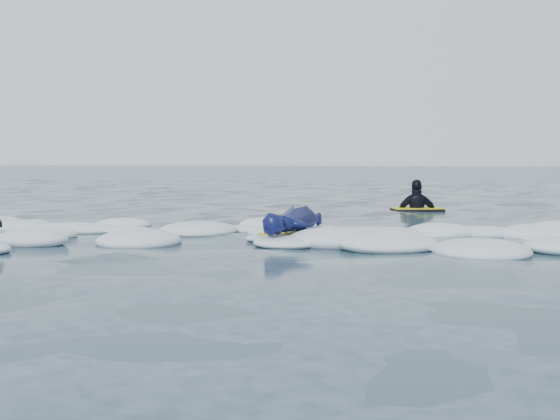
% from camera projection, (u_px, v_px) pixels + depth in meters
% --- Properties ---
extents(ground, '(120.00, 120.00, 0.00)m').
position_uv_depth(ground, '(224.00, 247.00, 8.63)').
color(ground, '#1B3641').
rests_on(ground, ground).
extents(foam_band, '(12.00, 3.10, 0.30)m').
position_uv_depth(foam_band, '(239.00, 237.00, 9.65)').
color(foam_band, silver).
rests_on(foam_band, ground).
extents(prone_woman_unit, '(0.99, 1.75, 0.43)m').
position_uv_depth(prone_woman_unit, '(291.00, 224.00, 9.25)').
color(prone_woman_unit, black).
rests_on(prone_woman_unit, ground).
extents(waiting_rider_unit, '(1.09, 0.76, 1.49)m').
position_uv_depth(waiting_rider_unit, '(417.00, 216.00, 14.01)').
color(waiting_rider_unit, black).
rests_on(waiting_rider_unit, ground).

